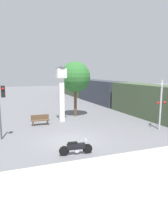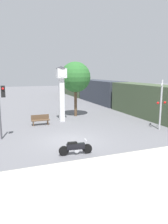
% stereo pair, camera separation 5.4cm
% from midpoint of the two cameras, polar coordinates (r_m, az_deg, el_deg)
% --- Properties ---
extents(ground_plane, '(120.00, 120.00, 0.00)m').
position_cam_midpoint_polar(ground_plane, '(15.28, -3.69, -7.45)').
color(ground_plane, slate).
extents(sidewalk_strip, '(36.00, 6.00, 0.10)m').
position_cam_midpoint_polar(sidewalk_strip, '(9.67, 9.00, -18.36)').
color(sidewalk_strip, '#BCB7A8').
rests_on(sidewalk_strip, ground_plane).
extents(motorcycle, '(1.95, 0.43, 0.86)m').
position_cam_midpoint_polar(motorcycle, '(12.66, -2.28, -9.31)').
color(motorcycle, black).
rests_on(motorcycle, ground_plane).
extents(clock_tower, '(1.06, 1.06, 5.21)m').
position_cam_midpoint_polar(clock_tower, '(20.76, -6.05, 6.84)').
color(clock_tower, white).
rests_on(clock_tower, ground_plane).
extents(freight_train, '(2.80, 35.01, 3.40)m').
position_cam_midpoint_polar(freight_train, '(33.99, 4.25, 5.37)').
color(freight_train, '#425138').
rests_on(freight_train, ground_plane).
extents(traffic_light, '(0.50, 0.35, 3.86)m').
position_cam_midpoint_polar(traffic_light, '(16.07, -20.87, 2.53)').
color(traffic_light, '#47474C').
rests_on(traffic_light, ground_plane).
extents(railroad_crossing_signal, '(0.90, 0.82, 4.07)m').
position_cam_midpoint_polar(railroad_crossing_signal, '(18.72, 19.37, 2.25)').
color(railroad_crossing_signal, '#B7B7BC').
rests_on(railroad_crossing_signal, ground_plane).
extents(street_tree, '(3.17, 3.17, 5.75)m').
position_cam_midpoint_polar(street_tree, '(23.11, -2.39, 9.06)').
color(street_tree, brown).
rests_on(street_tree, ground_plane).
extents(bench, '(1.60, 0.44, 0.92)m').
position_cam_midpoint_polar(bench, '(19.88, -11.45, -1.97)').
color(bench, brown).
rests_on(bench, ground_plane).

